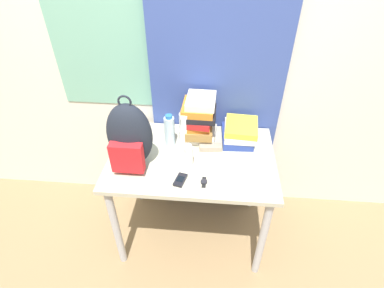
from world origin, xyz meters
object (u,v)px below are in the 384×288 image
Objects in this scene: book_stack_center at (239,132)px; wristwatch at (204,182)px; sports_bottle at (184,129)px; book_stack_left at (200,118)px; cell_phone at (180,180)px; sunscreen_bottle at (189,156)px; water_bottle at (170,131)px; sunglasses_case at (211,148)px; backpack at (130,137)px.

wristwatch is at bearing -115.97° from book_stack_center.
sports_bottle is (-0.37, -0.09, 0.06)m from book_stack_center.
book_stack_left reaches higher than wristwatch.
cell_phone is at bearing -100.27° from book_stack_left.
sports_bottle is 0.22m from sunscreen_bottle.
sports_bottle is (0.10, 0.01, 0.02)m from water_bottle.
book_stack_center is 0.49m from wristwatch.
sunscreen_bottle reaches higher than sunglasses_case.
backpack reaches higher than sunglasses_case.
sports_bottle is 0.37m from cell_phone.
book_stack_left is at bearing 121.90° from sunglasses_case.
sunglasses_case is at bearing -13.19° from sports_bottle.
sunscreen_bottle is (0.35, 0.02, -0.13)m from backpack.
book_stack_left is 0.48m from wristwatch.
book_stack_center is 1.82× the size of sunglasses_case.
backpack is 0.31m from water_bottle.
sunscreen_bottle is at bearing -137.66° from book_stack_center.
water_bottle is 0.88× the size of sports_bottle.
sports_bottle is at bearing -134.76° from book_stack_left.
cell_phone is (0.01, -0.35, -0.12)m from sports_bottle.
book_stack_center is at bearing -1.66° from book_stack_left.
sunscreen_bottle is at bearing 3.03° from backpack.
sunscreen_bottle is at bearing -76.77° from sports_bottle.
backpack is 0.51m from book_stack_left.
cell_phone is at bearing -128.86° from book_stack_center.
cell_phone is at bearing -72.29° from water_bottle.
sports_bottle is (-0.09, -0.09, -0.03)m from book_stack_left.
cell_phone is (-0.08, -0.45, -0.15)m from book_stack_left.
water_bottle is (0.20, 0.22, -0.09)m from backpack.
water_bottle is (-0.19, -0.10, -0.05)m from book_stack_left.
sports_bottle is at bearing 92.16° from cell_phone.
cell_phone is at bearing -118.23° from sunglasses_case.
cell_phone is 0.35m from sunglasses_case.
book_stack_center reaches higher than wristwatch.
backpack reaches higher than book_stack_left.
backpack is at bearing 157.51° from cell_phone.
sunglasses_case is (0.09, -0.14, -0.14)m from book_stack_left.
sports_bottle is 1.72× the size of sunglasses_case.
book_stack_left reaches higher than sunscreen_bottle.
backpack is 0.55m from sunglasses_case.
backpack reaches higher than cell_phone.
water_bottle is at bearing -176.82° from sports_bottle.
sunscreen_bottle is 1.36× the size of cell_phone.
water_bottle is 2.66× the size of wristwatch.
wristwatch is (0.45, -0.13, -0.20)m from backpack.
sunscreen_bottle is at bearing -129.19° from sunglasses_case.
sunglasses_case is at bearing 85.06° from wristwatch.
cell_phone is at bearing 179.64° from wristwatch.
cell_phone is 1.33× the size of wristwatch.
backpack reaches higher than sports_bottle.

